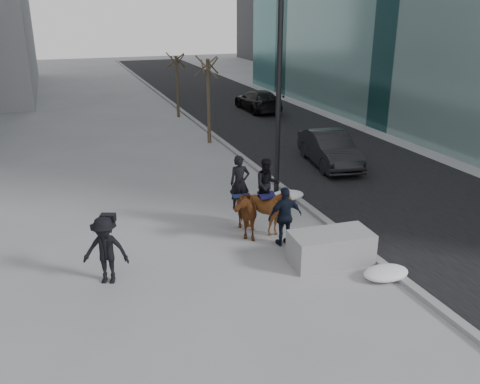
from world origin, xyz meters
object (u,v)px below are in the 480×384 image
object	(u,v)px
planter	(331,248)
mounted_right	(268,205)
car_near	(330,149)
mounted_left	(241,206)

from	to	relation	value
planter	mounted_right	bearing A→B (deg)	110.28
planter	mounted_right	xyz separation A→B (m)	(-0.85, 2.30, 0.50)
car_near	mounted_left	world-z (taller)	mounted_left
car_near	mounted_left	distance (m)	8.01
planter	car_near	distance (m)	9.02
planter	mounted_left	xyz separation A→B (m)	(-1.61, 2.57, 0.46)
planter	mounted_left	distance (m)	3.07
planter	car_near	xyz separation A→B (m)	(4.38, 7.88, 0.30)
car_near	mounted_right	xyz separation A→B (m)	(-5.23, -5.58, 0.20)
car_near	mounted_left	bearing A→B (deg)	-129.59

